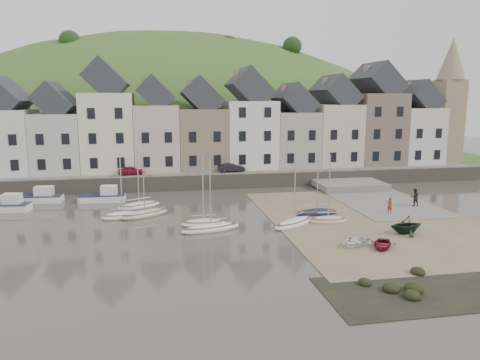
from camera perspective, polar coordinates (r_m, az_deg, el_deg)
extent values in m
plane|color=#423E34|center=(39.76, 1.58, -5.78)|extent=(160.00, 160.00, 0.00)
cube|color=#3F5C25|center=(70.57, -3.84, 1.91)|extent=(90.00, 30.00, 1.50)
cube|color=slate|center=(59.17, -2.55, 1.08)|extent=(70.00, 7.00, 0.10)
cube|color=slate|center=(55.87, -2.05, -0.14)|extent=(70.00, 1.20, 1.80)
cube|color=#7A644A|center=(43.33, 16.01, -4.79)|extent=(18.00, 26.00, 0.06)
cube|color=slate|center=(52.03, 16.07, -2.27)|extent=(8.00, 18.00, 0.12)
ellipsoid|color=#3F5C25|center=(101.63, -8.38, -6.41)|extent=(134.40, 84.00, 84.00)
cylinder|color=#382619|center=(86.78, -20.36, 14.28)|extent=(0.50, 0.50, 3.00)
sphere|color=#213D19|center=(87.02, -20.47, 15.92)|extent=(3.60, 3.60, 3.60)
cylinder|color=#382619|center=(89.64, -10.78, 14.58)|extent=(0.50, 0.50, 3.00)
sphere|color=#213D19|center=(89.87, -10.83, 16.17)|extent=(3.60, 3.60, 3.60)
cylinder|color=#382619|center=(88.75, -1.40, 14.80)|extent=(0.50, 0.50, 3.00)
sphere|color=#213D19|center=(88.99, -1.40, 16.40)|extent=(3.60, 3.60, 3.60)
cylinder|color=#382619|center=(90.46, 6.49, 14.65)|extent=(0.50, 0.50, 3.00)
sphere|color=#213D19|center=(90.69, 6.52, 16.23)|extent=(3.60, 3.60, 3.60)
cube|color=silver|center=(64.18, -26.78, 4.27)|extent=(6.00, 8.00, 8.00)
cube|color=beige|center=(62.79, -21.54, 4.31)|extent=(5.80, 8.00, 7.50)
cube|color=gray|center=(62.83, -23.26, 10.31)|extent=(0.60, 0.90, 1.40)
cube|color=beige|center=(61.81, -15.99, 5.71)|extent=(6.40, 8.00, 10.00)
cube|color=gray|center=(61.93, -17.88, 13.25)|extent=(0.60, 0.90, 1.40)
cube|color=beige|center=(61.59, -10.32, 5.23)|extent=(5.60, 8.00, 8.50)
cube|color=gray|center=(61.40, -11.87, 11.77)|extent=(0.60, 0.90, 1.40)
cube|color=#88735E|center=(61.91, -4.78, 5.15)|extent=(6.20, 8.00, 8.00)
cube|color=gray|center=(61.55, -6.35, 11.73)|extent=(0.60, 0.90, 1.40)
cube|color=white|center=(62.83, 1.10, 5.71)|extent=(6.60, 8.00, 9.00)
cube|color=gray|center=(62.39, -0.39, 12.88)|extent=(0.60, 0.90, 1.40)
cube|color=#A6A197|center=(64.44, 6.58, 5.09)|extent=(5.80, 8.00, 7.50)
cube|color=gray|center=(63.78, 5.43, 11.06)|extent=(0.60, 0.90, 1.40)
cube|color=beige|center=(66.38, 11.53, 5.54)|extent=(6.00, 8.00, 8.50)
cube|color=gray|center=(65.65, 10.52, 11.88)|extent=(0.60, 0.90, 1.40)
cube|color=#796357|center=(68.90, 16.41, 6.12)|extent=(6.40, 8.00, 10.00)
cube|color=gray|center=(68.15, 15.53, 13.05)|extent=(0.60, 0.90, 1.40)
cube|color=silver|center=(71.95, 20.76, 5.23)|extent=(5.80, 8.00, 8.00)
cube|color=gray|center=(71.01, 20.10, 10.82)|extent=(0.60, 0.90, 1.40)
cube|color=#997F60|center=(74.76, 24.43, 6.69)|extent=(3.50, 3.50, 12.00)
cone|color=#997F60|center=(74.88, 24.95, 13.56)|extent=(4.00, 4.00, 6.00)
ellipsoid|color=white|center=(47.24, -12.45, -3.18)|extent=(4.72, 3.41, 0.84)
ellipsoid|color=brown|center=(47.19, -12.46, -2.92)|extent=(4.34, 3.12, 0.20)
cylinder|color=#B2B5B7|center=(46.63, -12.60, 0.53)|extent=(0.10, 0.10, 5.60)
cylinder|color=#B2B5B7|center=(47.07, -12.49, -2.29)|extent=(2.26, 1.21, 0.08)
ellipsoid|color=white|center=(43.62, -14.42, -4.38)|extent=(4.15, 2.40, 0.84)
ellipsoid|color=brown|center=(43.57, -14.44, -4.10)|extent=(3.81, 2.19, 0.20)
cylinder|color=#B2B5B7|center=(42.96, -14.61, -0.38)|extent=(0.10, 0.10, 5.60)
cylinder|color=#B2B5B7|center=(43.44, -14.47, -3.43)|extent=(2.10, 0.60, 0.08)
ellipsoid|color=beige|center=(43.78, -11.78, -4.22)|extent=(4.89, 3.76, 0.84)
ellipsoid|color=brown|center=(43.73, -11.79, -3.94)|extent=(4.49, 3.44, 0.20)
cylinder|color=#B2B5B7|center=(43.12, -11.93, -0.23)|extent=(0.10, 0.10, 5.60)
cylinder|color=#B2B5B7|center=(43.60, -11.82, -3.27)|extent=(2.31, 1.43, 0.08)
ellipsoid|color=white|center=(39.93, -4.57, -5.44)|extent=(3.95, 1.59, 0.84)
ellipsoid|color=brown|center=(39.87, -4.58, -5.14)|extent=(3.64, 1.44, 0.20)
cylinder|color=#B2B5B7|center=(39.20, -4.64, -1.08)|extent=(0.10, 0.10, 5.60)
cylinder|color=#B2B5B7|center=(39.73, -4.59, -4.40)|extent=(2.16, 0.13, 0.08)
ellipsoid|color=white|center=(38.44, -3.68, -6.06)|extent=(5.40, 2.76, 0.84)
ellipsoid|color=brown|center=(38.37, -3.68, -5.74)|extent=(4.96, 2.52, 0.20)
cylinder|color=#B2B5B7|center=(37.68, -3.73, -1.53)|extent=(0.10, 0.10, 5.60)
cylinder|color=#B2B5B7|center=(38.23, -3.69, -4.98)|extent=(2.78, 0.80, 0.08)
ellipsoid|color=#141C3F|center=(44.01, 9.53, -4.07)|extent=(4.27, 1.76, 0.84)
ellipsoid|color=brown|center=(43.96, 9.54, -3.79)|extent=(3.93, 1.60, 0.20)
cylinder|color=#B2B5B7|center=(43.36, 9.65, -0.09)|extent=(0.10, 0.10, 5.60)
cylinder|color=#B2B5B7|center=(43.84, 9.56, -3.12)|extent=(2.30, 0.22, 0.08)
ellipsoid|color=white|center=(40.19, 6.76, -5.38)|extent=(4.97, 4.17, 0.84)
ellipsoid|color=brown|center=(40.14, 6.77, -5.07)|extent=(4.56, 3.82, 0.20)
cylinder|color=#B2B5B7|center=(39.47, 6.85, -1.04)|extent=(0.10, 0.10, 5.60)
cylinder|color=#B2B5B7|center=(40.00, 6.78, -4.34)|extent=(2.30, 1.69, 0.08)
ellipsoid|color=beige|center=(41.51, 10.92, -4.99)|extent=(3.58, 1.78, 0.84)
ellipsoid|color=brown|center=(41.45, 10.93, -4.70)|extent=(3.29, 1.62, 0.20)
cylinder|color=#B2B5B7|center=(40.81, 11.07, -0.79)|extent=(0.10, 0.10, 5.60)
cylinder|color=#B2B5B7|center=(41.32, 10.96, -3.99)|extent=(1.91, 0.24, 0.08)
cube|color=white|center=(53.06, -24.01, -2.20)|extent=(5.34, 1.96, 0.70)
cube|color=#141C3F|center=(52.99, -24.04, -1.81)|extent=(5.23, 2.00, 0.08)
cube|color=white|center=(52.75, -23.24, -1.27)|extent=(1.90, 1.29, 1.00)
cube|color=white|center=(50.35, -27.30, -3.09)|extent=(4.99, 2.36, 0.70)
cube|color=#141C3F|center=(50.27, -27.33, -2.68)|extent=(4.90, 2.39, 0.08)
cube|color=white|center=(50.07, -26.56, -2.11)|extent=(1.83, 1.42, 1.00)
cube|color=white|center=(51.07, -16.77, -2.20)|extent=(4.87, 1.90, 0.70)
cube|color=#141C3F|center=(51.00, -16.79, -1.79)|extent=(4.77, 1.95, 0.08)
cube|color=white|center=(50.86, -16.01, -1.23)|extent=(1.73, 1.27, 1.00)
imported|color=white|center=(35.59, 14.10, -7.44)|extent=(3.48, 3.17, 0.59)
imported|color=black|center=(39.62, 19.99, -5.25)|extent=(3.08, 2.73, 1.50)
imported|color=maroon|center=(35.52, 17.29, -7.67)|extent=(3.03, 3.25, 0.55)
imported|color=maroon|center=(45.73, 18.15, -3.02)|extent=(0.55, 0.36, 1.52)
imported|color=black|center=(49.63, 20.93, -2.01)|extent=(0.89, 0.70, 1.80)
imported|color=maroon|center=(57.63, -13.39, 1.16)|extent=(3.29, 1.58, 1.08)
imported|color=black|center=(58.31, -1.05, 1.56)|extent=(3.43, 1.29, 1.12)
cube|color=black|center=(29.61, 23.82, -12.39)|extent=(14.00, 6.00, 0.05)
ellipsoid|color=black|center=(28.29, 18.32, -12.72)|extent=(0.96, 1.06, 0.62)
ellipsoid|color=black|center=(28.78, 15.30, -12.23)|extent=(0.79, 0.87, 0.51)
ellipsoid|color=black|center=(28.65, 20.85, -12.55)|extent=(1.04, 1.14, 0.67)
ellipsoid|color=black|center=(27.74, 20.65, -13.35)|extent=(0.94, 1.03, 0.61)
ellipsoid|color=black|center=(31.38, 21.28, -10.61)|extent=(0.90, 0.99, 0.58)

